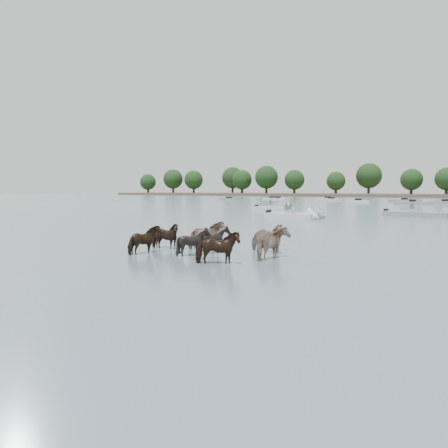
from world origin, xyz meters
The scene contains 8 objects.
ground centered at (0.00, 0.00, 0.00)m, with size 400.00×400.00×0.00m, color #4A5E6A.
shoreline centered at (-70.00, 150.00, 0.50)m, with size 160.00×30.00×1.00m, color #4C4233.
pony_herd centered at (-0.34, 2.18, 0.49)m, with size 6.71×4.51×1.32m.
motorboat_a centered at (-6.34, 23.07, 0.23)m, with size 4.86×1.77×1.92m.
motorboat_b centered at (-6.81, 24.93, 0.23)m, with size 5.61×2.00×1.92m.
motorboat_c centered at (2.06, 31.71, 0.22)m, with size 6.45×2.74×1.92m.
motorboat_f centered at (-14.10, 34.58, 0.23)m, with size 5.66×2.27×1.92m.
treeline centered at (-70.85, 148.89, 6.86)m, with size 146.56×23.07×12.43m.
Camera 1 is at (9.77, -11.83, 2.49)m, focal length 36.16 mm.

